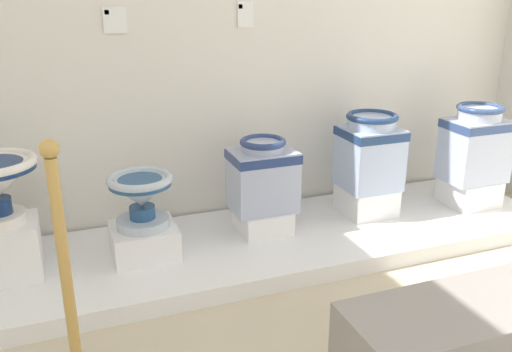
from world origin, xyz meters
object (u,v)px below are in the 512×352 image
object	(u,v)px
plinth_block_rightmost	(366,199)
info_placard_second	(115,20)
info_placard_third	(245,14)
plinth_block_tall_cobalt	(144,240)
plinth_block_central_ornate	(263,219)
plinth_block_squat_floral	(469,192)
antique_toilet_central_ornate	(263,173)
antique_toilet_rightmost	(370,149)
antique_toilet_squat_floral	(476,142)
antique_toilet_tall_cobalt	(141,194)
stanchion_post_near_left	(74,336)
museum_bench	(478,348)
plinth_block_slender_white	(6,249)

from	to	relation	value
plinth_block_rightmost	info_placard_second	distance (m)	1.83
plinth_block_rightmost	info_placard_third	bearing A→B (deg)	151.48
plinth_block_tall_cobalt	info_placard_third	distance (m)	1.41
plinth_block_central_ornate	plinth_block_squat_floral	xyz separation A→B (m)	(1.41, -0.10, 0.02)
plinth_block_rightmost	info_placard_third	distance (m)	1.35
antique_toilet_central_ornate	antique_toilet_rightmost	distance (m)	0.71
plinth_block_squat_floral	antique_toilet_squat_floral	distance (m)	0.34
antique_toilet_tall_cobalt	info_placard_third	distance (m)	1.21
antique_toilet_tall_cobalt	plinth_block_central_ornate	size ratio (longest dim) A/B	1.12
plinth_block_rightmost	info_placard_second	size ratio (longest dim) A/B	2.23
plinth_block_squat_floral	stanchion_post_near_left	xyz separation A→B (m)	(-2.50, -0.86, 0.10)
plinth_block_central_ornate	stanchion_post_near_left	xyz separation A→B (m)	(-1.09, -0.96, 0.12)
plinth_block_rightmost	museum_bench	xyz separation A→B (m)	(-0.42, -1.45, 0.02)
plinth_block_central_ornate	stanchion_post_near_left	distance (m)	1.46
info_placard_third	plinth_block_central_ornate	bearing A→B (deg)	-95.08
plinth_block_central_ornate	antique_toilet_squat_floral	distance (m)	1.46
plinth_block_tall_cobalt	plinth_block_rightmost	world-z (taller)	plinth_block_rightmost
plinth_block_central_ornate	plinth_block_slender_white	bearing A→B (deg)	-177.83
plinth_block_squat_floral	museum_bench	xyz separation A→B (m)	(-1.13, -1.34, 0.02)
antique_toilet_central_ornate	info_placard_third	xyz separation A→B (m)	(0.03, 0.37, 0.85)
plinth_block_tall_cobalt	plinth_block_rightmost	bearing A→B (deg)	3.48
plinth_block_tall_cobalt	stanchion_post_near_left	world-z (taller)	stanchion_post_near_left
plinth_block_rightmost	info_placard_third	xyz separation A→B (m)	(-0.67, 0.37, 1.12)
plinth_block_central_ornate	museum_bench	distance (m)	1.47
museum_bench	plinth_block_slender_white	bearing A→B (deg)	139.86
plinth_block_squat_floral	info_placard_second	xyz separation A→B (m)	(-2.12, 0.48, 1.10)
antique_toilet_rightmost	plinth_block_tall_cobalt	bearing A→B (deg)	-176.52
antique_toilet_tall_cobalt	info_placard_third	xyz separation A→B (m)	(0.73, 0.45, 0.85)
plinth_block_central_ornate	museum_bench	bearing A→B (deg)	-78.99
plinth_block_slender_white	plinth_block_squat_floral	distance (m)	2.78
plinth_block_central_ornate	antique_toilet_squat_floral	world-z (taller)	antique_toilet_squat_floral
plinth_block_rightmost	stanchion_post_near_left	world-z (taller)	stanchion_post_near_left
plinth_block_tall_cobalt	plinth_block_central_ornate	world-z (taller)	plinth_block_tall_cobalt
plinth_block_squat_floral	info_placard_second	bearing A→B (deg)	167.26
plinth_block_central_ornate	museum_bench	world-z (taller)	museum_bench
info_placard_third	museum_bench	size ratio (longest dim) A/B	0.14
plinth_block_central_ornate	info_placard_second	bearing A→B (deg)	152.13
antique_toilet_central_ornate	antique_toilet_rightmost	world-z (taller)	antique_toilet_rightmost
antique_toilet_rightmost	museum_bench	bearing A→B (deg)	-106.32
plinth_block_slender_white	info_placard_second	size ratio (longest dim) A/B	2.32
plinth_block_squat_floral	stanchion_post_near_left	world-z (taller)	stanchion_post_near_left
plinth_block_tall_cobalt	plinth_block_rightmost	xyz separation A→B (m)	(1.41, 0.09, 0.00)
antique_toilet_rightmost	antique_toilet_squat_floral	bearing A→B (deg)	-9.20
antique_toilet_central_ornate	museum_bench	distance (m)	1.49
plinth_block_central_ornate	antique_toilet_squat_floral	bearing A→B (deg)	-4.24
plinth_block_slender_white	antique_toilet_squat_floral	bearing A→B (deg)	-1.09
antique_toilet_tall_cobalt	info_placard_third	size ratio (longest dim) A/B	2.29
plinth_block_rightmost	antique_toilet_central_ornate	bearing A→B (deg)	-179.22
info_placard_second	plinth_block_central_ornate	bearing A→B (deg)	-27.87
antique_toilet_rightmost	info_placard_third	distance (m)	1.10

